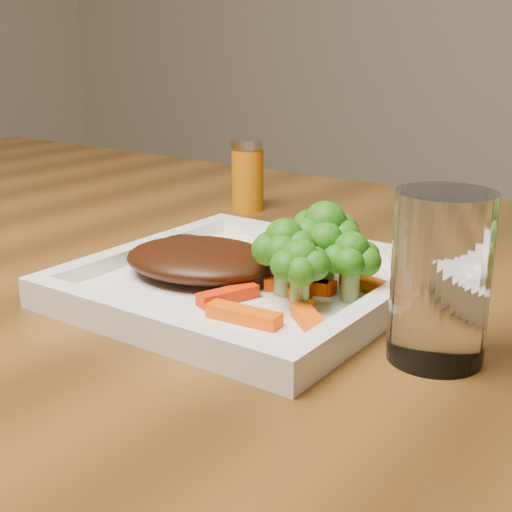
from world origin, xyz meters
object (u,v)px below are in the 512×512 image
Objects in this scene: plate at (247,288)px; spice_shaker at (248,175)px; steak at (201,259)px; drinking_glass at (440,278)px.

spice_shaker is (-0.18, 0.25, 0.04)m from plate.
plate is at bearing -53.99° from spice_shaker.
plate is 0.05m from steak.
drinking_glass is (0.23, -0.02, 0.03)m from steak.
steak is at bearing -61.79° from spice_shaker.
plate is 1.92× the size of steak.
steak is 0.23m from drinking_glass.
plate is 0.19m from drinking_glass.
drinking_glass reaches higher than plate.
drinking_glass is at bearing -8.43° from plate.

